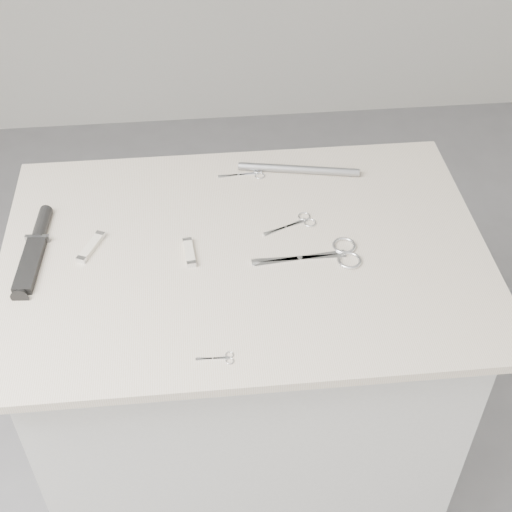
{
  "coord_description": "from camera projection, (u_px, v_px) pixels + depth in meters",
  "views": [
    {
      "loc": [
        -0.08,
        -1.08,
        1.9
      ],
      "look_at": [
        0.02,
        -0.02,
        0.92
      ],
      "focal_mm": 50.0,
      "sensor_mm": 36.0,
      "label": 1
    }
  ],
  "objects": [
    {
      "name": "ground",
      "position": [
        248.0,
        482.0,
        2.09
      ],
      "size": [
        4.0,
        4.0,
        0.01
      ],
      "primitive_type": "cube",
      "color": "gray",
      "rests_on": "ground"
    },
    {
      "name": "plinth",
      "position": [
        247.0,
        388.0,
        1.79
      ],
      "size": [
        0.9,
        0.6,
        0.9
      ],
      "primitive_type": "cube",
      "color": "silver",
      "rests_on": "ground"
    },
    {
      "name": "display_board",
      "position": [
        245.0,
        253.0,
        1.47
      ],
      "size": [
        1.0,
        0.7,
        0.02
      ],
      "primitive_type": "cube",
      "color": "beige",
      "rests_on": "plinth"
    },
    {
      "name": "large_shears",
      "position": [
        330.0,
        255.0,
        1.45
      ],
      "size": [
        0.22,
        0.1,
        0.01
      ],
      "rotation": [
        0.0,
        0.0,
        0.05
      ],
      "color": "silver",
      "rests_on": "display_board"
    },
    {
      "name": "embroidery_scissors_a",
      "position": [
        298.0,
        223.0,
        1.53
      ],
      "size": [
        0.12,
        0.07,
        0.0
      ],
      "rotation": [
        0.0,
        0.0,
        0.39
      ],
      "color": "silver",
      "rests_on": "display_board"
    },
    {
      "name": "embroidery_scissors_b",
      "position": [
        249.0,
        174.0,
        1.66
      ],
      "size": [
        0.11,
        0.05,
        0.0
      ],
      "rotation": [
        0.0,
        0.0,
        0.06
      ],
      "color": "silver",
      "rests_on": "display_board"
    },
    {
      "name": "tiny_scissors",
      "position": [
        220.0,
        358.0,
        1.25
      ],
      "size": [
        0.07,
        0.03,
        0.0
      ],
      "rotation": [
        0.0,
        0.0,
        -0.04
      ],
      "color": "silver",
      "rests_on": "display_board"
    },
    {
      "name": "sheathed_knife",
      "position": [
        35.0,
        245.0,
        1.46
      ],
      "size": [
        0.06,
        0.25,
        0.03
      ],
      "rotation": [
        0.0,
        0.0,
        1.5
      ],
      "color": "black",
      "rests_on": "display_board"
    },
    {
      "name": "pocket_knife_a",
      "position": [
        91.0,
        247.0,
        1.46
      ],
      "size": [
        0.06,
        0.09,
        0.01
      ],
      "rotation": [
        0.0,
        0.0,
        1.14
      ],
      "color": "silver",
      "rests_on": "display_board"
    },
    {
      "name": "pocket_knife_b",
      "position": [
        189.0,
        253.0,
        1.45
      ],
      "size": [
        0.02,
        0.08,
        0.01
      ],
      "rotation": [
        0.0,
        0.0,
        1.66
      ],
      "color": "silver",
      "rests_on": "display_board"
    },
    {
      "name": "metal_rail",
      "position": [
        299.0,
        169.0,
        1.66
      ],
      "size": [
        0.28,
        0.07,
        0.02
      ],
      "primitive_type": "cylinder",
      "rotation": [
        0.0,
        1.57,
        -0.19
      ],
      "color": "gray",
      "rests_on": "display_board"
    }
  ]
}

